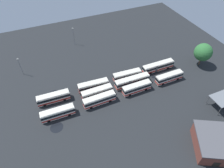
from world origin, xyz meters
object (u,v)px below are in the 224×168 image
Objects in this scene: bus_row3_slot0 at (169,77)px; bus_row2_slot0 at (137,88)px; tree_south_edge at (203,52)px; bus_row1_slot1 at (97,92)px; lamp_post_by_building at (20,66)px; bus_row1_slot0 at (99,100)px; lamp_post_near_entrance at (74,36)px; bus_row2_slot1 at (132,81)px; bus_row1_slot2 at (93,86)px; bus_row0_slot2 at (54,98)px; bus_row0_slot0 at (58,113)px; depot_building at (213,143)px; bus_row2_slot2 at (127,75)px; bus_row3_slot2 at (158,66)px.

bus_row2_slot0 is at bearing -179.73° from bus_row3_slot0.
bus_row1_slot1 is at bearing 179.98° from tree_south_edge.
bus_row2_slot0 is 44.64m from lamp_post_by_building.
tree_south_edge is (67.42, -22.40, 1.96)m from lamp_post_by_building.
bus_row1_slot0 is 38.62m from lamp_post_near_entrance.
bus_row1_slot1 and bus_row2_slot1 have the same top height.
tree_south_edge is (44.81, -3.71, 4.33)m from bus_row1_slot2.
bus_row1_slot0 is at bearing -93.16° from bus_row1_slot2.
bus_row0_slot2 and bus_row2_slot1 have the same top height.
bus_row1_slot1 is 1.02× the size of bus_row2_slot0.
depot_building is (36.72, -27.65, 0.67)m from bus_row0_slot0.
bus_row0_slot0 and bus_row3_slot0 have the same top height.
tree_south_edge reaches higher than lamp_post_by_building.
bus_row2_slot2 is 1.12× the size of tree_south_edge.
bus_row0_slot0 is 0.99× the size of bus_row3_slot0.
lamp_post_near_entrance is at bearing 107.21° from depot_building.
depot_building is 69.31m from lamp_post_near_entrance.
bus_row3_slot0 is at bearing 0.20° from bus_row0_slot0.
bus_row3_slot2 is at bearing 14.57° from bus_row1_slot0.
lamp_post_by_building is at bearing 144.68° from bus_row2_slot0.
depot_building is at bearing -100.66° from bus_row3_slot0.
tree_south_edge reaches higher than bus_row2_slot0.
bus_row0_slot0 is at bearing -166.52° from bus_row1_slot1.
bus_row1_slot1 is at bearing 173.12° from bus_row3_slot0.
bus_row2_slot1 is at bearing 165.02° from bus_row3_slot0.
bus_row1_slot0 is 1.03× the size of bus_row1_slot1.
bus_row0_slot0 is 27.22m from lamp_post_by_building.
bus_row3_slot2 is at bearing 14.40° from bus_row2_slot1.
bus_row1_slot1 is 1.00× the size of bus_row2_slot2.
tree_south_edge is (31.24, -3.87, 4.33)m from bus_row2_slot2.
bus_row2_slot0 is 0.81× the size of bus_row2_slot1.
depot_building is (8.73, -34.96, 0.67)m from bus_row2_slot2.
lamp_post_near_entrance is at bearing 123.83° from bus_row3_slot0.
bus_row1_slot2 is (0.39, 7.08, -0.00)m from bus_row1_slot0.
bus_row1_slot1 is at bearing -92.91° from lamp_post_near_entrance.
lamp_post_near_entrance reaches higher than depot_building.
lamp_post_near_entrance is at bearing 86.72° from bus_row1_slot0.
lamp_post_by_building reaches higher than bus_row0_slot2.
bus_row2_slot2 is at bearing 0.70° from bus_row1_slot2.
depot_building is at bearing -74.94° from bus_row2_slot1.
lamp_post_near_entrance is (16.14, 31.51, 2.75)m from bus_row0_slot2.
bus_row2_slot0 and bus_row3_slot0 have the same top height.
lamp_post_near_entrance reaches higher than bus_row0_slot0.
lamp_post_by_building is 0.78× the size of tree_south_edge.
bus_row0_slot2 is at bearing 170.67° from bus_row3_slot0.
lamp_post_near_entrance is (2.21, 38.46, 2.75)m from bus_row1_slot0.
bus_row1_slot0 is 1.03× the size of bus_row2_slot2.
bus_row2_slot1 is (0.08, 3.73, 0.00)m from bus_row2_slot0.
bus_row3_slot0 is at bearing -14.98° from bus_row2_slot1.
bus_row1_slot1 and bus_row3_slot2 have the same top height.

